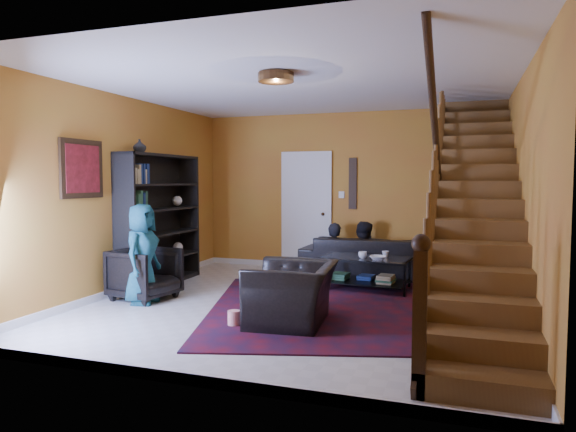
% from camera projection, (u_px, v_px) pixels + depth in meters
% --- Properties ---
extents(floor, '(5.50, 5.50, 0.00)m').
position_uv_depth(floor, '(298.00, 305.00, 6.60)').
color(floor, beige).
rests_on(floor, ground).
extents(room, '(5.50, 5.50, 5.50)m').
position_uv_depth(room, '(244.00, 277.00, 8.28)').
color(room, '#B98929').
rests_on(room, ground).
extents(staircase, '(0.95, 5.02, 3.18)m').
position_uv_depth(staircase, '(476.00, 199.00, 5.82)').
color(staircase, brown).
rests_on(staircase, floor).
extents(bookshelf, '(0.35, 1.80, 2.00)m').
position_uv_depth(bookshelf, '(160.00, 222.00, 7.87)').
color(bookshelf, black).
rests_on(bookshelf, floor).
extents(door, '(0.82, 0.05, 2.05)m').
position_uv_depth(door, '(306.00, 212.00, 9.33)').
color(door, silver).
rests_on(door, floor).
extents(framed_picture, '(0.04, 0.74, 0.74)m').
position_uv_depth(framed_picture, '(82.00, 169.00, 6.45)').
color(framed_picture, maroon).
rests_on(framed_picture, room).
extents(wall_hanging, '(0.14, 0.03, 0.90)m').
position_uv_depth(wall_hanging, '(353.00, 183.00, 9.02)').
color(wall_hanging, black).
rests_on(wall_hanging, room).
extents(ceiling_fixture, '(0.40, 0.40, 0.10)m').
position_uv_depth(ceiling_fixture, '(276.00, 77.00, 5.65)').
color(ceiling_fixture, '#3F2814').
rests_on(ceiling_fixture, room).
extents(rug, '(3.98, 4.28, 0.02)m').
position_uv_depth(rug, '(337.00, 308.00, 6.44)').
color(rug, '#490D17').
rests_on(rug, floor).
extents(sofa, '(2.29, 0.93, 0.66)m').
position_uv_depth(sofa, '(370.00, 257.00, 8.58)').
color(sofa, black).
rests_on(sofa, floor).
extents(armchair_left, '(0.88, 0.86, 0.70)m').
position_uv_depth(armchair_left, '(145.00, 274.00, 6.91)').
color(armchair_left, black).
rests_on(armchair_left, floor).
extents(armchair_right, '(1.01, 1.12, 0.68)m').
position_uv_depth(armchair_right, '(292.00, 294.00, 5.73)').
color(armchair_right, black).
rests_on(armchair_right, floor).
extents(person_adult_a, '(0.51, 0.36, 1.33)m').
position_uv_depth(person_adult_a, '(334.00, 261.00, 8.83)').
color(person_adult_a, black).
rests_on(person_adult_a, sofa).
extents(person_adult_b, '(0.70, 0.56, 1.36)m').
position_uv_depth(person_adult_b, '(362.00, 262.00, 8.68)').
color(person_adult_b, black).
rests_on(person_adult_b, sofa).
extents(person_child, '(0.47, 0.67, 1.30)m').
position_uv_depth(person_child, '(142.00, 254.00, 6.66)').
color(person_child, '#1A5662').
rests_on(person_child, armchair_left).
extents(coffee_table, '(1.35, 0.89, 0.49)m').
position_uv_depth(coffee_table, '(365.00, 271.00, 7.51)').
color(coffee_table, black).
rests_on(coffee_table, floor).
extents(cup_a, '(0.13, 0.13, 0.10)m').
position_uv_depth(cup_a, '(363.00, 255.00, 7.37)').
color(cup_a, '#999999').
rests_on(cup_a, coffee_table).
extents(cup_b, '(0.11, 0.11, 0.09)m').
position_uv_depth(cup_b, '(385.00, 254.00, 7.46)').
color(cup_b, '#999999').
rests_on(cup_b, coffee_table).
extents(bowl, '(0.25, 0.25, 0.06)m').
position_uv_depth(bowl, '(378.00, 258.00, 7.23)').
color(bowl, '#999999').
rests_on(bowl, coffee_table).
extents(vase, '(0.18, 0.18, 0.19)m').
position_uv_depth(vase, '(140.00, 146.00, 7.32)').
color(vase, '#999999').
rests_on(vase, bookshelf).
extents(popcorn_bucket, '(0.14, 0.14, 0.16)m').
position_uv_depth(popcorn_bucket, '(234.00, 318.00, 5.63)').
color(popcorn_bucket, red).
rests_on(popcorn_bucket, rug).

